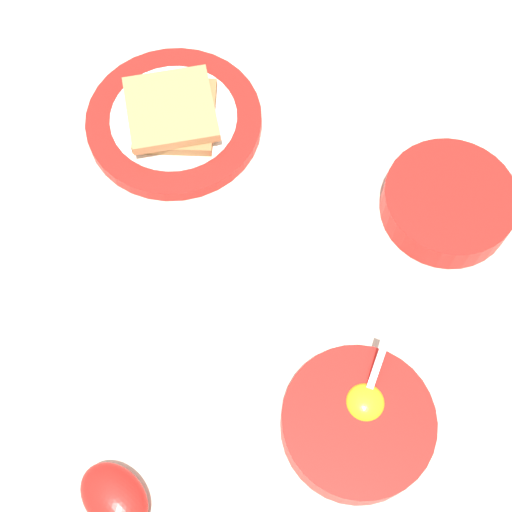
{
  "coord_description": "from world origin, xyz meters",
  "views": [
    {
      "loc": [
        -0.12,
        0.22,
        0.74
      ],
      "look_at": [
        0.02,
        -0.08,
        0.02
      ],
      "focal_mm": 50.0,
      "sensor_mm": 36.0,
      "label": 1
    }
  ],
  "objects": [
    {
      "name": "congee_bowl",
      "position": [
        -0.15,
        -0.24,
        0.02
      ],
      "size": [
        0.15,
        0.15,
        0.04
      ],
      "color": "red",
      "rests_on": "ground_plane"
    },
    {
      "name": "toast_plate",
      "position": [
        0.19,
        -0.21,
        0.01
      ],
      "size": [
        0.22,
        0.22,
        0.02
      ],
      "color": "red",
      "rests_on": "ground_plane"
    },
    {
      "name": "egg_bowl",
      "position": [
        -0.15,
        0.04,
        0.02
      ],
      "size": [
        0.15,
        0.16,
        0.07
      ],
      "color": "red",
      "rests_on": "ground_plane"
    },
    {
      "name": "ground_plane",
      "position": [
        0.0,
        0.0,
        0.0
      ],
      "size": [
        3.0,
        3.0,
        0.0
      ],
      "primitive_type": "plane",
      "color": "beige"
    },
    {
      "name": "toast_sandwich",
      "position": [
        0.19,
        -0.21,
        0.03
      ],
      "size": [
        0.15,
        0.15,
        0.03
      ],
      "color": "#9E7042",
      "rests_on": "toast_plate"
    },
    {
      "name": "soup_spoon",
      "position": [
        0.02,
        0.21,
        0.02
      ],
      "size": [
        0.18,
        0.09,
        0.03
      ],
      "color": "red",
      "rests_on": "ground_plane"
    }
  ]
}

